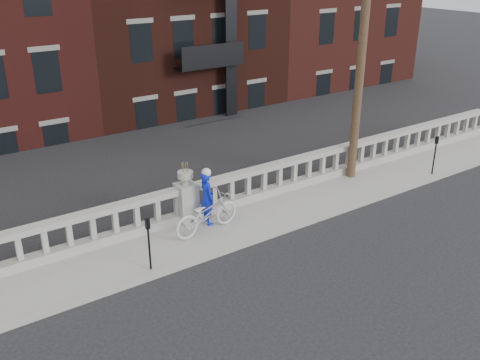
# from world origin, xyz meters

# --- Properties ---
(ground) EXTENTS (120.00, 120.00, 0.00)m
(ground) POSITION_xyz_m (0.00, 0.00, 0.00)
(ground) COLOR black
(ground) RESTS_ON ground
(sidewalk) EXTENTS (32.00, 2.20, 0.15)m
(sidewalk) POSITION_xyz_m (0.00, 3.00, 0.07)
(sidewalk) COLOR gray
(sidewalk) RESTS_ON ground
(balustrade) EXTENTS (28.00, 0.34, 1.03)m
(balustrade) POSITION_xyz_m (0.00, 3.95, 0.64)
(balustrade) COLOR gray
(balustrade) RESTS_ON sidewalk
(planter_pedestal) EXTENTS (0.55, 0.55, 1.76)m
(planter_pedestal) POSITION_xyz_m (0.00, 3.95, 0.83)
(planter_pedestal) COLOR gray
(planter_pedestal) RESTS_ON sidewalk
(lower_level) EXTENTS (80.00, 44.00, 20.80)m
(lower_level) POSITION_xyz_m (0.56, 23.04, 2.63)
(lower_level) COLOR #605E59
(lower_level) RESTS_ON ground
(utility_pole) EXTENTS (1.60, 0.28, 10.00)m
(utility_pole) POSITION_xyz_m (6.20, 3.60, 5.24)
(utility_pole) COLOR #422D1E
(utility_pole) RESTS_ON sidewalk
(parking_meter_b) EXTENTS (0.10, 0.09, 1.36)m
(parking_meter_b) POSITION_xyz_m (-2.01, 2.15, 1.00)
(parking_meter_b) COLOR black
(parking_meter_b) RESTS_ON sidewalk
(parking_meter_c) EXTENTS (0.10, 0.09, 1.36)m
(parking_meter_c) POSITION_xyz_m (8.65, 2.15, 1.00)
(parking_meter_c) COLOR black
(parking_meter_c) RESTS_ON sidewalk
(bicycle) EXTENTS (2.10, 0.94, 1.07)m
(bicycle) POSITION_xyz_m (0.10, 3.02, 0.68)
(bicycle) COLOR silver
(bicycle) RESTS_ON sidewalk
(cyclist) EXTENTS (0.40, 0.59, 1.55)m
(cyclist) POSITION_xyz_m (0.37, 3.43, 0.93)
(cyclist) COLOR #0C1DB7
(cyclist) RESTS_ON sidewalk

